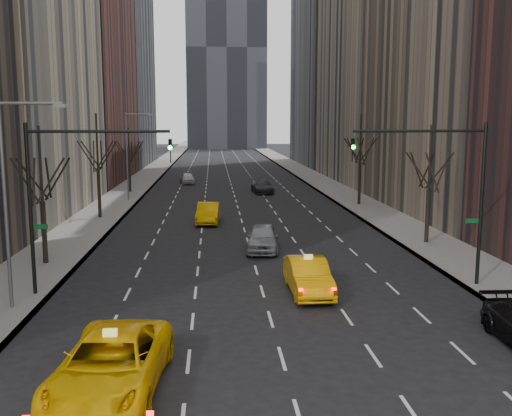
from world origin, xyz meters
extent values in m
cube|color=slate|center=(-12.25, 70.00, 0.07)|extent=(4.50, 320.00, 0.15)
cube|color=slate|center=(12.25, 70.00, 0.07)|extent=(4.50, 320.00, 0.15)
cube|color=brown|center=(-21.50, 66.00, 22.00)|extent=(14.00, 28.00, 44.00)
cube|color=slate|center=(-21.50, 96.00, 30.00)|extent=(14.00, 30.00, 60.00)
cube|color=slate|center=(21.50, 95.00, 29.00)|extent=(14.00, 30.00, 58.00)
cylinder|color=black|center=(-12.00, 18.00, 1.93)|extent=(0.28, 0.28, 3.57)
cylinder|color=black|center=(-12.00, 18.00, 5.84)|extent=(0.16, 0.16, 4.25)
cylinder|color=black|center=(-11.85, 18.85, 4.95)|extent=(0.42, 1.80, 2.52)
cylinder|color=black|center=(-11.19, 18.29, 4.95)|extent=(1.74, 0.72, 2.52)
cylinder|color=black|center=(-11.34, 17.45, 4.95)|extent=(1.46, 1.25, 2.52)
cylinder|color=black|center=(-12.15, 17.15, 4.95)|extent=(0.42, 1.80, 2.52)
cylinder|color=black|center=(-12.81, 17.71, 4.95)|extent=(1.74, 0.72, 2.52)
cylinder|color=black|center=(-12.66, 18.55, 4.95)|extent=(1.46, 1.25, 2.52)
cylinder|color=black|center=(-12.00, 34.00, 2.15)|extent=(0.28, 0.28, 3.99)
cylinder|color=black|center=(-12.00, 34.00, 6.52)|extent=(0.16, 0.16, 4.75)
cylinder|color=black|center=(-11.85, 34.85, 5.37)|extent=(0.42, 1.80, 2.52)
cylinder|color=black|center=(-11.19, 34.29, 5.37)|extent=(1.74, 0.72, 2.52)
cylinder|color=black|center=(-11.34, 33.45, 5.37)|extent=(1.46, 1.25, 2.52)
cylinder|color=black|center=(-12.15, 33.15, 5.37)|extent=(0.42, 1.80, 2.52)
cylinder|color=black|center=(-12.81, 33.71, 5.37)|extent=(1.74, 0.72, 2.52)
cylinder|color=black|center=(-12.66, 34.55, 5.37)|extent=(1.46, 1.25, 2.52)
cylinder|color=black|center=(-12.00, 52.00, 1.83)|extent=(0.28, 0.28, 3.36)
cylinder|color=black|center=(-12.00, 52.00, 5.51)|extent=(0.16, 0.16, 4.00)
cylinder|color=black|center=(-11.85, 52.85, 4.74)|extent=(0.42, 1.80, 2.52)
cylinder|color=black|center=(-11.19, 52.29, 4.74)|extent=(1.74, 0.72, 2.52)
cylinder|color=black|center=(-11.34, 51.45, 4.74)|extent=(1.46, 1.25, 2.52)
cylinder|color=black|center=(-12.15, 51.15, 4.74)|extent=(0.42, 1.80, 2.52)
cylinder|color=black|center=(-12.81, 51.71, 4.74)|extent=(1.74, 0.72, 2.52)
cylinder|color=black|center=(-12.66, 52.55, 4.74)|extent=(1.46, 1.25, 2.52)
cylinder|color=black|center=(12.00, 22.00, 1.93)|extent=(0.28, 0.28, 3.57)
cylinder|color=black|center=(12.00, 22.00, 5.84)|extent=(0.16, 0.16, 4.25)
cylinder|color=black|center=(12.15, 22.85, 4.95)|extent=(0.42, 1.80, 2.52)
cylinder|color=black|center=(12.81, 22.29, 4.95)|extent=(1.74, 0.72, 2.52)
cylinder|color=black|center=(12.66, 21.45, 4.95)|extent=(1.46, 1.25, 2.52)
cylinder|color=black|center=(11.85, 21.15, 4.95)|extent=(0.42, 1.80, 2.52)
cylinder|color=black|center=(11.19, 21.71, 4.95)|extent=(1.74, 0.72, 2.52)
cylinder|color=black|center=(11.34, 22.55, 4.95)|extent=(1.46, 1.25, 2.52)
cylinder|color=black|center=(12.00, 40.00, 2.15)|extent=(0.28, 0.28, 3.99)
cylinder|color=black|center=(12.00, 40.00, 6.52)|extent=(0.16, 0.16, 4.75)
cylinder|color=black|center=(12.15, 40.85, 5.37)|extent=(0.42, 1.80, 2.52)
cylinder|color=black|center=(12.81, 40.29, 5.37)|extent=(1.74, 0.72, 2.52)
cylinder|color=black|center=(12.66, 39.45, 5.37)|extent=(1.46, 1.25, 2.52)
cylinder|color=black|center=(11.85, 39.15, 5.37)|extent=(0.42, 1.80, 2.52)
cylinder|color=black|center=(11.19, 39.71, 5.37)|extent=(1.74, 0.72, 2.52)
cylinder|color=black|center=(11.34, 40.55, 5.37)|extent=(1.46, 1.25, 2.52)
cylinder|color=black|center=(-10.80, 12.00, 4.15)|extent=(0.18, 0.18, 8.00)
cylinder|color=black|center=(-7.55, 12.00, 7.75)|extent=(6.50, 0.14, 0.14)
imported|color=black|center=(-4.30, 12.00, 6.85)|extent=(0.18, 0.22, 1.10)
sphere|color=#0CFF33|center=(-4.30, 11.82, 7.00)|extent=(0.20, 0.20, 0.20)
cube|color=#0C5926|center=(-10.40, 12.00, 3.35)|extent=(0.70, 0.04, 0.22)
cylinder|color=black|center=(10.80, 12.00, 4.15)|extent=(0.18, 0.18, 8.00)
cylinder|color=black|center=(7.55, 12.00, 7.75)|extent=(6.50, 0.14, 0.14)
imported|color=black|center=(4.30, 12.00, 6.85)|extent=(0.18, 0.22, 1.10)
sphere|color=#0CFF33|center=(4.30, 11.82, 7.00)|extent=(0.20, 0.20, 0.20)
cube|color=#0C5926|center=(10.40, 12.00, 3.35)|extent=(0.70, 0.04, 0.22)
cylinder|color=slate|center=(-11.20, 10.00, 4.65)|extent=(0.16, 0.16, 9.00)
cylinder|color=slate|center=(-9.90, 10.00, 8.95)|extent=(2.60, 0.14, 0.14)
cube|color=slate|center=(-8.70, 10.00, 8.85)|extent=(0.50, 0.22, 0.15)
cylinder|color=slate|center=(-11.20, 45.00, 4.65)|extent=(0.16, 0.16, 9.00)
cylinder|color=slate|center=(-9.90, 45.00, 8.95)|extent=(2.60, 0.14, 0.14)
cube|color=slate|center=(-8.70, 45.00, 8.85)|extent=(0.50, 0.22, 0.15)
imported|color=#FFC205|center=(-5.48, 1.84, 0.91)|extent=(3.50, 6.73, 1.81)
imported|color=#F3A305|center=(2.18, 11.56, 0.84)|extent=(1.86, 5.12, 1.68)
imported|color=gray|center=(0.80, 20.85, 0.84)|extent=(2.55, 5.11, 1.67)
imported|color=#E6A604|center=(-2.77, 31.31, 0.82)|extent=(2.02, 5.07, 1.64)
imported|color=#2C2C31|center=(3.34, 50.78, 0.76)|extent=(2.55, 5.39, 1.52)
imported|color=silver|center=(-5.76, 61.24, 0.74)|extent=(2.30, 4.52, 1.47)
camera|label=1|loc=(-2.32, -14.78, 8.19)|focal=40.00mm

